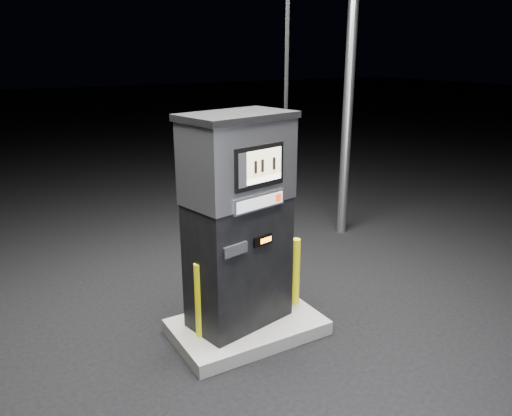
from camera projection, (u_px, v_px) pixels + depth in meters
ground at (247, 333)px, 5.53m from camera, size 80.00×80.00×0.00m
pump_island at (247, 327)px, 5.51m from camera, size 1.60×1.00×0.15m
fuel_dispenser at (239, 220)px, 5.16m from camera, size 1.31×0.89×4.70m
bollard_left at (200, 300)px, 5.10m from camera, size 0.14×0.14×0.81m
bollard_right at (295, 272)px, 5.75m from camera, size 0.14×0.14×0.80m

